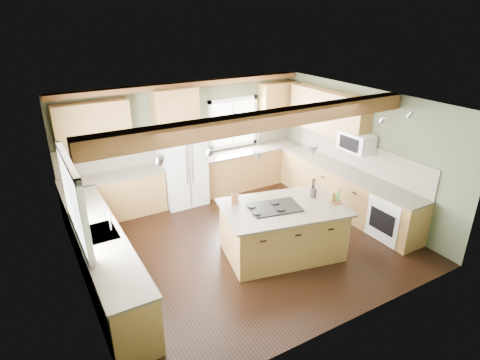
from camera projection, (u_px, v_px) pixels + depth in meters
floor at (244, 242)px, 7.48m from camera, size 5.60×5.60×0.00m
ceiling at (245, 104)px, 6.45m from camera, size 5.60×5.60×0.00m
wall_back at (187, 140)px, 8.95m from camera, size 5.60×0.00×5.60m
wall_left at (74, 216)px, 5.67m from camera, size 0.00×5.00×5.00m
wall_right at (361, 151)px, 8.25m from camera, size 0.00×5.00×5.00m
ceiling_beam at (266, 120)px, 5.99m from camera, size 5.55×0.26×0.26m
soffit_trim at (186, 85)px, 8.38m from camera, size 5.55×0.20×0.10m
backsplash_back at (188, 144)px, 8.97m from camera, size 5.58×0.03×0.58m
backsplash_right at (358, 155)px, 8.32m from camera, size 0.03×3.70×0.58m
base_cab_back_left at (115, 197)px, 8.23m from camera, size 2.02×0.60×0.88m
counter_back_left at (112, 176)px, 8.05m from camera, size 2.06×0.64×0.04m
base_cab_back_right at (251, 168)px, 9.74m from camera, size 2.62×0.60×0.88m
counter_back_right at (251, 150)px, 9.55m from camera, size 2.66×0.64×0.04m
base_cab_left at (103, 259)px, 6.19m from camera, size 0.60×3.70×0.88m
counter_left at (99, 234)px, 6.01m from camera, size 0.64×3.74×0.04m
base_cab_right at (344, 191)px, 8.49m from camera, size 0.60×3.70×0.88m
counter_right at (346, 171)px, 8.31m from camera, size 0.64×3.74×0.04m
upper_cab_back_left at (93, 126)px, 7.64m from camera, size 1.40×0.35×0.90m
upper_cab_over_fridge at (175, 105)px, 8.34m from camera, size 0.96×0.35×0.70m
upper_cab_right at (328, 112)px, 8.63m from camera, size 0.35×2.20×0.90m
upper_cab_back_corner at (277, 101)px, 9.61m from camera, size 0.90×0.35×0.90m
window_left at (72, 199)px, 5.62m from camera, size 0.04×1.60×1.05m
window_back at (233, 122)px, 9.36m from camera, size 1.10×0.04×1.00m
sink at (99, 233)px, 6.01m from camera, size 0.50×0.65×0.03m
faucet at (110, 222)px, 6.03m from camera, size 0.02×0.02×0.28m
dishwasher at (127, 310)px, 5.17m from camera, size 0.60×0.60×0.84m
oven at (393, 217)px, 7.46m from camera, size 0.60×0.72×0.84m
microwave at (356, 142)px, 8.01m from camera, size 0.40×0.70×0.38m
pendant_left at (258, 156)px, 6.27m from camera, size 0.18×0.18×0.16m
pendant_right at (313, 150)px, 6.55m from camera, size 0.18×0.18×0.16m
refrigerator at (182, 164)px, 8.67m from camera, size 0.90×0.74×1.80m
island at (282, 231)px, 6.98m from camera, size 2.14×1.57×0.88m
island_top at (283, 207)px, 6.80m from camera, size 2.30×1.72×0.04m
cooktop at (275, 207)px, 6.74m from camera, size 0.94×0.72×0.02m
knife_block at (235, 199)px, 6.85m from camera, size 0.14×0.12×0.20m
utensil_crock at (313, 193)px, 7.12m from camera, size 0.14×0.14×0.16m
bottle_tray at (336, 197)px, 6.90m from camera, size 0.25×0.25×0.21m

